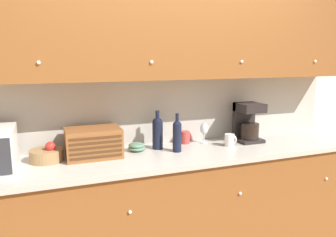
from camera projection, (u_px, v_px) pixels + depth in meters
ground_plane at (160, 237)px, 3.15m from camera, size 24.00×24.00×0.00m
wall_back at (158, 104)px, 2.94m from camera, size 5.98×0.06×2.60m
counter_unit at (172, 206)px, 2.77m from camera, size 3.60×0.68×0.94m
backsplash_panel at (159, 111)px, 2.92m from camera, size 3.58×0.01×0.59m
upper_cabinets at (184, 31)px, 2.69m from camera, size 3.58×0.38×0.78m
fruit_basket at (47, 155)px, 2.45m from camera, size 0.24×0.24×0.15m
bread_box at (93, 143)px, 2.55m from camera, size 0.42×0.29×0.23m
bowl_stack_on_counter at (137, 147)px, 2.73m from camera, size 0.15×0.15×0.07m
wine_bottle at (158, 131)px, 2.77m from camera, size 0.09×0.09×0.33m
second_wine_bottle at (177, 135)px, 2.68m from camera, size 0.07×0.07×0.32m
mug_blue_second at (185, 137)px, 2.96m from camera, size 0.10×0.09×0.11m
wine_glass at (204, 129)px, 2.96m from camera, size 0.07×0.07×0.18m
mug at (230, 140)px, 2.87m from camera, size 0.10×0.09×0.11m
coffee_maker at (248, 122)px, 3.03m from camera, size 0.22×0.23×0.36m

